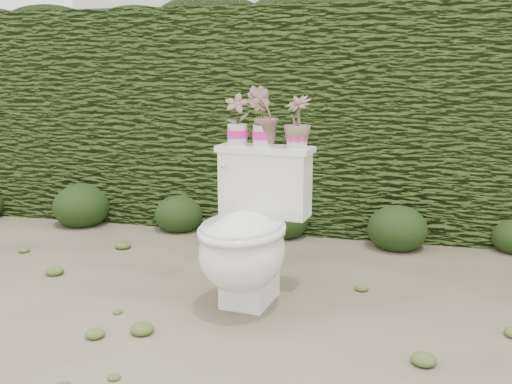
% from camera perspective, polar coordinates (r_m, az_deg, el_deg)
% --- Properties ---
extents(ground, '(60.00, 60.00, 0.00)m').
position_cam_1_polar(ground, '(3.12, -2.23, -9.78)').
color(ground, gray).
rests_on(ground, ground).
extents(hedge, '(8.00, 1.00, 1.60)m').
position_cam_1_polar(hedge, '(4.48, 3.35, 7.38)').
color(hedge, '#3F571D').
rests_on(hedge, ground).
extents(house_wall, '(8.00, 3.50, 4.00)m').
position_cam_1_polar(house_wall, '(8.83, 12.90, 17.17)').
color(house_wall, silver).
rests_on(house_wall, ground).
extents(toilet, '(0.54, 0.73, 0.78)m').
position_cam_1_polar(toilet, '(2.85, -0.76, -4.40)').
color(toilet, white).
rests_on(toilet, ground).
extents(potted_plant_left, '(0.14, 0.11, 0.26)m').
position_cam_1_polar(potted_plant_left, '(3.02, -1.88, 7.16)').
color(potted_plant_left, '#237029').
rests_on(potted_plant_left, toilet).
extents(potted_plant_center, '(0.18, 0.15, 0.29)m').
position_cam_1_polar(potted_plant_center, '(2.97, 0.70, 7.44)').
color(potted_plant_center, '#237029').
rests_on(potted_plant_center, toilet).
extents(potted_plant_right, '(0.18, 0.18, 0.25)m').
position_cam_1_polar(potted_plant_right, '(2.91, 4.15, 6.87)').
color(potted_plant_right, '#237029').
rests_on(potted_plant_right, toilet).
extents(liriope_clump_1, '(0.43, 0.43, 0.34)m').
position_cam_1_polar(liriope_clump_1, '(4.57, -17.08, -1.01)').
color(liriope_clump_1, '#243A14').
rests_on(liriope_clump_1, ground).
extents(liriope_clump_2, '(0.36, 0.36, 0.29)m').
position_cam_1_polar(liriope_clump_2, '(4.27, -7.74, -1.86)').
color(liriope_clump_2, '#243A14').
rests_on(liriope_clump_2, ground).
extents(liriope_clump_3, '(0.37, 0.37, 0.30)m').
position_cam_1_polar(liriope_clump_3, '(4.08, 2.68, -2.36)').
color(liriope_clump_3, '#243A14').
rests_on(liriope_clump_3, ground).
extents(liriope_clump_4, '(0.40, 0.40, 0.32)m').
position_cam_1_polar(liriope_clump_4, '(3.91, 13.97, -3.18)').
color(liriope_clump_4, '#243A14').
rests_on(liriope_clump_4, ground).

